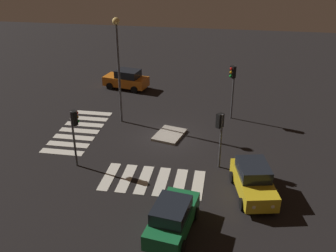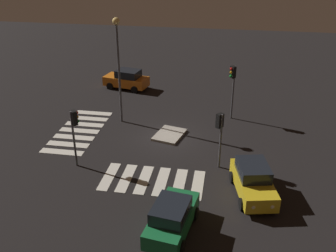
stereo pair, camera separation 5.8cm
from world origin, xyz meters
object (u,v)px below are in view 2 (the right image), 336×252
traffic_light_west (233,80)px  street_lamp (118,54)px  car_yellow (253,180)px  traffic_light_north (220,127)px  car_green (172,217)px  traffic_light_east (74,125)px  traffic_island (169,135)px  car_orange (127,79)px

traffic_light_west → street_lamp: (2.05, -8.92, 2.24)m
car_yellow → traffic_light_north: traffic_light_north is taller
car_green → traffic_light_west: 15.12m
street_lamp → traffic_light_east: bearing=-8.0°
traffic_island → street_lamp: street_lamp is taller
traffic_light_east → traffic_island: bearing=1.5°
car_yellow → traffic_light_east: (-1.41, -11.46, 2.08)m
car_green → car_orange: bearing=29.7°
traffic_island → car_yellow: size_ratio=0.64×
car_green → traffic_light_west: (-14.66, 2.68, 2.57)m
street_lamp → car_yellow: bearing=50.8°
car_green → street_lamp: street_lamp is taller
traffic_light_west → street_lamp: size_ratio=0.54×
traffic_island → traffic_light_north: (3.83, 3.89, 2.85)m
traffic_light_north → street_lamp: size_ratio=0.45×
traffic_island → car_orange: car_orange is taller
car_orange → traffic_light_west: traffic_light_west is taller
car_green → traffic_light_north: bearing=-7.8°
traffic_light_east → street_lamp: street_lamp is taller
traffic_light_west → traffic_light_east: bearing=-0.2°
traffic_island → traffic_light_west: (-3.98, 4.55, 3.41)m
traffic_light_east → street_lamp: (-7.13, 1.00, 2.71)m
traffic_light_east → street_lamp: 7.69m
traffic_light_west → car_orange: bearing=-71.3°
car_green → car_yellow: size_ratio=0.96×
car_orange → traffic_light_west: bearing=163.7°
traffic_island → car_green: bearing=9.9°
car_green → traffic_light_east: traffic_light_east is taller
car_green → street_lamp: bearing=34.9°
car_yellow → street_lamp: size_ratio=0.55×
car_green → traffic_light_north: 7.42m
car_green → traffic_light_west: size_ratio=0.98×
traffic_light_north → street_lamp: 10.45m
car_yellow → street_lamp: street_lamp is taller
traffic_light_north → traffic_light_west: bearing=-53.3°
traffic_light_east → traffic_light_north: bearing=-34.1°
car_green → traffic_light_east: (-5.47, -7.24, 2.11)m
car_orange → car_yellow: (16.27, 12.07, -0.00)m
traffic_light_west → street_lamp: 9.42m
traffic_island → traffic_light_west: bearing=131.1°
traffic_light_east → car_green: bearing=-79.7°
car_orange → traffic_light_east: (14.86, 0.60, 2.08)m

